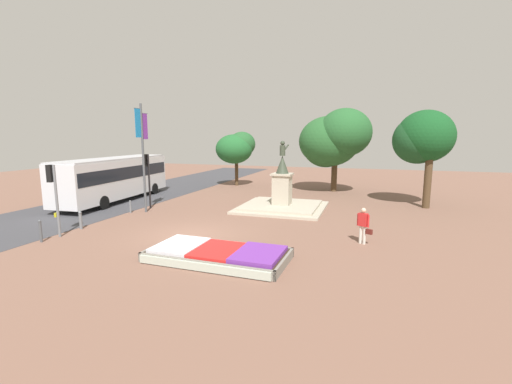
{
  "coord_description": "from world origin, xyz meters",
  "views": [
    {
      "loc": [
        7.98,
        -14.1,
        4.65
      ],
      "look_at": [
        2.59,
        2.28,
        1.88
      ],
      "focal_mm": 24.0,
      "sensor_mm": 36.0,
      "label": 1
    }
  ],
  "objects_px": {
    "kerb_bollard_south": "(40,230)",
    "pedestrian_with_handbag": "(363,224)",
    "traffic_light_mid_block": "(147,171)",
    "banner_pole": "(143,153)",
    "flower_planter": "(218,254)",
    "city_bus": "(115,176)",
    "kerb_bollard_mid_a": "(80,220)",
    "statue_monument": "(282,199)",
    "kerb_bollard_mid_b": "(130,206)",
    "traffic_light_near_crossing": "(53,187)"
  },
  "relations": [
    {
      "from": "flower_planter",
      "to": "city_bus",
      "type": "xyz_separation_m",
      "value": [
        -12.27,
        8.91,
        1.61
      ]
    },
    {
      "from": "pedestrian_with_handbag",
      "to": "kerb_bollard_mid_b",
      "type": "xyz_separation_m",
      "value": [
        -13.81,
        2.0,
        -0.48
      ]
    },
    {
      "from": "flower_planter",
      "to": "traffic_light_mid_block",
      "type": "xyz_separation_m",
      "value": [
        -8.4,
        7.46,
        2.28
      ]
    },
    {
      "from": "traffic_light_mid_block",
      "to": "city_bus",
      "type": "relative_size",
      "value": 0.33
    },
    {
      "from": "flower_planter",
      "to": "banner_pole",
      "type": "height_order",
      "value": "banner_pole"
    },
    {
      "from": "statue_monument",
      "to": "pedestrian_with_handbag",
      "type": "relative_size",
      "value": 3.39
    },
    {
      "from": "flower_planter",
      "to": "kerb_bollard_mid_a",
      "type": "bearing_deg",
      "value": 167.58
    },
    {
      "from": "flower_planter",
      "to": "statue_monument",
      "type": "bearing_deg",
      "value": 89.85
    },
    {
      "from": "banner_pole",
      "to": "kerb_bollard_south",
      "type": "height_order",
      "value": "banner_pole"
    },
    {
      "from": "city_bus",
      "to": "kerb_bollard_south",
      "type": "xyz_separation_m",
      "value": [
        3.83,
        -9.34,
        -1.29
      ]
    },
    {
      "from": "traffic_light_mid_block",
      "to": "kerb_bollard_mid_b",
      "type": "xyz_separation_m",
      "value": [
        -0.19,
        -1.64,
        -2.08
      ]
    },
    {
      "from": "traffic_light_near_crossing",
      "to": "traffic_light_mid_block",
      "type": "relative_size",
      "value": 0.96
    },
    {
      "from": "flower_planter",
      "to": "statue_monument",
      "type": "distance_m",
      "value": 10.03
    },
    {
      "from": "traffic_light_near_crossing",
      "to": "kerb_bollard_mid_a",
      "type": "bearing_deg",
      "value": 91.14
    },
    {
      "from": "kerb_bollard_south",
      "to": "traffic_light_near_crossing",
      "type": "bearing_deg",
      "value": 92.4
    },
    {
      "from": "city_bus",
      "to": "pedestrian_with_handbag",
      "type": "bearing_deg",
      "value": -16.21
    },
    {
      "from": "traffic_light_near_crossing",
      "to": "kerb_bollard_mid_a",
      "type": "distance_m",
      "value": 2.33
    },
    {
      "from": "banner_pole",
      "to": "kerb_bollard_mid_a",
      "type": "xyz_separation_m",
      "value": [
        -0.67,
        -4.48,
        -3.21
      ]
    },
    {
      "from": "pedestrian_with_handbag",
      "to": "traffic_light_mid_block",
      "type": "bearing_deg",
      "value": 165.06
    },
    {
      "from": "city_bus",
      "to": "kerb_bollard_mid_a",
      "type": "height_order",
      "value": "city_bus"
    },
    {
      "from": "traffic_light_mid_block",
      "to": "kerb_bollard_mid_b",
      "type": "bearing_deg",
      "value": -96.49
    },
    {
      "from": "kerb_bollard_mid_a",
      "to": "kerb_bollard_mid_b",
      "type": "xyz_separation_m",
      "value": [
        -0.08,
        3.95,
        -0.08
      ]
    },
    {
      "from": "statue_monument",
      "to": "traffic_light_near_crossing",
      "type": "xyz_separation_m",
      "value": [
        -8.51,
        -9.56,
        1.7
      ]
    },
    {
      "from": "flower_planter",
      "to": "kerb_bollard_south",
      "type": "xyz_separation_m",
      "value": [
        -8.45,
        -0.43,
        0.32
      ]
    },
    {
      "from": "banner_pole",
      "to": "city_bus",
      "type": "bearing_deg",
      "value": 149.96
    },
    {
      "from": "traffic_light_mid_block",
      "to": "kerb_bollard_south",
      "type": "bearing_deg",
      "value": -90.33
    },
    {
      "from": "kerb_bollard_mid_a",
      "to": "kerb_bollard_mid_b",
      "type": "bearing_deg",
      "value": 91.1
    },
    {
      "from": "city_bus",
      "to": "flower_planter",
      "type": "bearing_deg",
      "value": -35.98
    },
    {
      "from": "kerb_bollard_mid_b",
      "to": "traffic_light_near_crossing",
      "type": "bearing_deg",
      "value": -88.89
    },
    {
      "from": "statue_monument",
      "to": "city_bus",
      "type": "distance_m",
      "value": 12.4
    },
    {
      "from": "flower_planter",
      "to": "kerb_bollard_mid_a",
      "type": "xyz_separation_m",
      "value": [
        -8.51,
        1.87,
        0.28
      ]
    },
    {
      "from": "pedestrian_with_handbag",
      "to": "kerb_bollard_mid_a",
      "type": "distance_m",
      "value": 13.88
    },
    {
      "from": "traffic_light_near_crossing",
      "to": "kerb_bollard_mid_b",
      "type": "distance_m",
      "value": 5.7
    },
    {
      "from": "traffic_light_near_crossing",
      "to": "kerb_bollard_mid_a",
      "type": "relative_size",
      "value": 3.64
    },
    {
      "from": "traffic_light_near_crossing",
      "to": "kerb_bollard_south",
      "type": "height_order",
      "value": "traffic_light_near_crossing"
    },
    {
      "from": "banner_pole",
      "to": "pedestrian_with_handbag",
      "type": "bearing_deg",
      "value": -10.94
    },
    {
      "from": "flower_planter",
      "to": "kerb_bollard_mid_a",
      "type": "distance_m",
      "value": 8.72
    },
    {
      "from": "kerb_bollard_mid_a",
      "to": "traffic_light_near_crossing",
      "type": "bearing_deg",
      "value": -88.86
    },
    {
      "from": "traffic_light_mid_block",
      "to": "kerb_bollard_mid_b",
      "type": "height_order",
      "value": "traffic_light_mid_block"
    },
    {
      "from": "traffic_light_mid_block",
      "to": "banner_pole",
      "type": "distance_m",
      "value": 1.73
    },
    {
      "from": "traffic_light_near_crossing",
      "to": "traffic_light_mid_block",
      "type": "bearing_deg",
      "value": 89.32
    },
    {
      "from": "statue_monument",
      "to": "traffic_light_near_crossing",
      "type": "distance_m",
      "value": 12.91
    },
    {
      "from": "banner_pole",
      "to": "traffic_light_near_crossing",
      "type": "bearing_deg",
      "value": -96.21
    },
    {
      "from": "kerb_bollard_south",
      "to": "pedestrian_with_handbag",
      "type": "bearing_deg",
      "value": 17.28
    },
    {
      "from": "flower_planter",
      "to": "traffic_light_mid_block",
      "type": "bearing_deg",
      "value": 138.39
    },
    {
      "from": "banner_pole",
      "to": "kerb_bollard_mid_a",
      "type": "bearing_deg",
      "value": -98.49
    },
    {
      "from": "banner_pole",
      "to": "kerb_bollard_south",
      "type": "relative_size",
      "value": 6.47
    },
    {
      "from": "kerb_bollard_south",
      "to": "kerb_bollard_mid_a",
      "type": "distance_m",
      "value": 2.31
    },
    {
      "from": "statue_monument",
      "to": "kerb_bollard_mid_a",
      "type": "bearing_deg",
      "value": -136.34
    },
    {
      "from": "banner_pole",
      "to": "flower_planter",
      "type": "bearing_deg",
      "value": -38.99
    }
  ]
}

